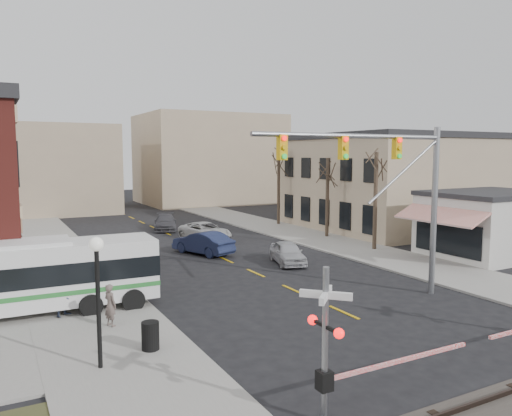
{
  "coord_description": "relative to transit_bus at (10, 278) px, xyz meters",
  "views": [
    {
      "loc": [
        -13.05,
        -14.46,
        6.75
      ],
      "look_at": [
        1.0,
        11.83,
        3.5
      ],
      "focal_mm": 35.0,
      "sensor_mm": 36.0,
      "label": 1
    }
  ],
  "objects": [
    {
      "name": "pedestrian_near",
      "position": [
        3.31,
        -3.12,
        -0.77
      ],
      "size": [
        0.61,
        0.71,
        1.65
      ],
      "primitive_type": "imported",
      "rotation": [
        0.0,
        0.0,
        2.0
      ],
      "color": "#62534E",
      "rests_on": "sidewalk_west"
    },
    {
      "name": "tree_east_b",
      "position": [
        23.31,
        10.21,
        1.55
      ],
      "size": [
        0.28,
        0.28,
        6.3
      ],
      "color": "#382B21",
      "rests_on": "sidewalk_east"
    },
    {
      "name": "ground",
      "position": [
        12.51,
        -7.79,
        -1.72
      ],
      "size": [
        160.0,
        160.0,
        0.0
      ],
      "primitive_type": "plane",
      "color": "black",
      "rests_on": "ground"
    },
    {
      "name": "tree_east_c",
      "position": [
        23.51,
        18.21,
        2.0
      ],
      "size": [
        0.28,
        0.28,
        7.2
      ],
      "color": "#382B21",
      "rests_on": "sidewalk_east"
    },
    {
      "name": "trash_bin",
      "position": [
        4.0,
        -6.15,
        -1.11
      ],
      "size": [
        0.6,
        0.6,
        0.96
      ],
      "primitive_type": "cylinder",
      "color": "black",
      "rests_on": "sidewalk_west"
    },
    {
      "name": "transit_bus",
      "position": [
        0.0,
        0.0,
        0.0
      ],
      "size": [
        11.8,
        2.89,
        3.02
      ],
      "color": "silver",
      "rests_on": "ground"
    },
    {
      "name": "car_c",
      "position": [
        14.24,
        13.91,
        -1.03
      ],
      "size": [
        3.35,
        5.3,
        1.36
      ],
      "primitive_type": "imported",
      "rotation": [
        0.0,
        0.0,
        0.24
      ],
      "color": "#B2B2B2",
      "rests_on": "ground"
    },
    {
      "name": "car_d",
      "position": [
        13.05,
        20.31,
        -1.04
      ],
      "size": [
        3.23,
        5.0,
        1.35
      ],
      "primitive_type": "imported",
      "rotation": [
        0.0,
        0.0,
        -0.31
      ],
      "color": "#3E3D42",
      "rests_on": "ground"
    },
    {
      "name": "car_a",
      "position": [
        15.44,
        3.51,
        -1.03
      ],
      "size": [
        2.66,
        4.29,
        1.36
      ],
      "primitive_type": "imported",
      "rotation": [
        0.0,
        0.0,
        -0.28
      ],
      "color": "#A9AAAE",
      "rests_on": "ground"
    },
    {
      "name": "sidewalk_west",
      "position": [
        3.01,
        12.21,
        -1.66
      ],
      "size": [
        5.0,
        60.0,
        0.12
      ],
      "primitive_type": "cube",
      "color": "gray",
      "rests_on": "ground"
    },
    {
      "name": "awning_shop",
      "position": [
        28.48,
        -0.79,
        0.45
      ],
      "size": [
        9.74,
        6.2,
        4.3
      ],
      "color": "beige",
      "rests_on": "ground"
    },
    {
      "name": "tree_east_a",
      "position": [
        23.01,
        4.21,
        1.78
      ],
      "size": [
        0.28,
        0.28,
        6.75
      ],
      "color": "#382B21",
      "rests_on": "sidewalk_east"
    },
    {
      "name": "tan_building",
      "position": [
        34.51,
        12.21,
        2.54
      ],
      "size": [
        20.3,
        15.3,
        8.5
      ],
      "color": "tan",
      "rests_on": "ground"
    },
    {
      "name": "sidewalk_east",
      "position": [
        22.01,
        12.21,
        -1.66
      ],
      "size": [
        5.0,
        60.0,
        0.12
      ],
      "primitive_type": "cube",
      "color": "gray",
      "rests_on": "ground"
    },
    {
      "name": "pedestrian_far",
      "position": [
        1.96,
        -1.0,
        -0.74
      ],
      "size": [
        1.05,
        1.0,
        1.7
      ],
      "primitive_type": "imported",
      "rotation": [
        0.0,
        0.0,
        0.62
      ],
      "color": "#333F5A",
      "rests_on": "sidewalk_west"
    },
    {
      "name": "rr_crossing_west",
      "position": [
        7.03,
        -12.54,
        0.25
      ],
      "size": [
        5.6,
        1.36,
        4.0
      ],
      "color": "gray",
      "rests_on": "ground"
    },
    {
      "name": "traffic_signal_mast",
      "position": [
        15.37,
        -5.41,
        4.02
      ],
      "size": [
        10.01,
        0.3,
        8.0
      ],
      "color": "gray",
      "rests_on": "ground"
    },
    {
      "name": "car_b",
      "position": [
        11.95,
        8.71,
        -0.95
      ],
      "size": [
        3.17,
        4.93,
        1.54
      ],
      "primitive_type": "imported",
      "rotation": [
        0.0,
        0.0,
        3.5
      ],
      "color": "#19213F",
      "rests_on": "ground"
    },
    {
      "name": "street_lamp",
      "position": [
        2.21,
        -6.82,
        1.36
      ],
      "size": [
        0.44,
        0.44,
        4.12
      ],
      "color": "black",
      "rests_on": "sidewalk_west"
    }
  ]
}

